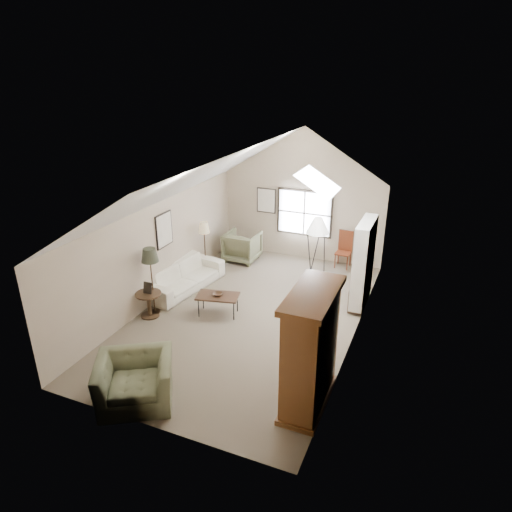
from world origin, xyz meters
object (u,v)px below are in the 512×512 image
at_px(armchair_near, 135,381).
at_px(side_chair, 343,250).
at_px(armoire, 310,350).
at_px(side_table, 149,305).
at_px(coffee_table, 218,305).
at_px(armchair_far, 242,246).
at_px(sofa, 184,276).

xyz_separation_m(armchair_near, side_chair, (2.08, 7.26, 0.12)).
height_order(armoire, armchair_near, armoire).
height_order(armchair_near, side_table, armchair_near).
bearing_deg(side_table, coffee_table, 25.73).
xyz_separation_m(armchair_far, side_table, (-0.64, -3.97, -0.14)).
xyz_separation_m(sofa, side_chair, (3.62, 3.05, 0.19)).
height_order(coffee_table, side_chair, side_chair).
xyz_separation_m(armoire, armchair_near, (-2.84, -1.16, -0.67)).
bearing_deg(side_chair, coffee_table, -116.13).
relative_size(sofa, armchair_far, 2.47).
bearing_deg(armchair_far, coffee_table, 104.40).
relative_size(armoire, coffee_table, 2.21).
relative_size(sofa, armchair_near, 1.87).
distance_m(sofa, side_chair, 4.74).
xyz_separation_m(armoire, side_chair, (-0.76, 6.10, -0.55)).
distance_m(armoire, side_table, 4.68).
bearing_deg(coffee_table, armoire, -36.67).
xyz_separation_m(armoire, sofa, (-4.38, 3.05, -0.74)).
bearing_deg(armchair_far, armchair_near, 97.82).
bearing_deg(coffee_table, armchair_far, 104.33).
distance_m(armchair_near, side_table, 3.03).
relative_size(armchair_far, side_table, 1.62).
xyz_separation_m(sofa, side_table, (0.00, -1.60, -0.05)).
xyz_separation_m(sofa, armchair_far, (0.64, 2.37, 0.09)).
distance_m(side_table, side_chair, 5.90).
xyz_separation_m(coffee_table, side_chair, (2.14, 3.94, 0.29)).
bearing_deg(armoire, side_chair, 97.12).
distance_m(sofa, side_table, 1.60).
bearing_deg(armoire, side_table, 161.69).
bearing_deg(armchair_near, side_chair, 42.95).
bearing_deg(side_chair, armchair_far, -164.80).
bearing_deg(armoire, armchair_far, 124.56).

